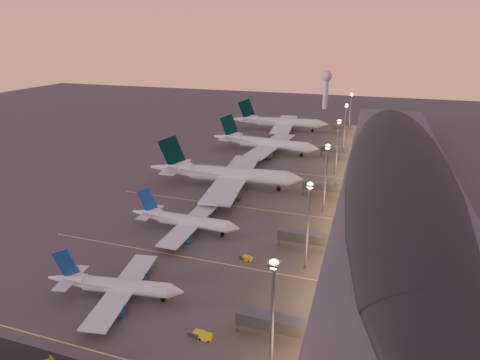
% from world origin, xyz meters
% --- Properties ---
extents(ground, '(700.00, 700.00, 0.00)m').
position_xyz_m(ground, '(0.00, 0.00, 0.00)').
color(ground, '#423F3D').
extents(airliner_narrow_south, '(35.57, 32.10, 12.71)m').
position_xyz_m(airliner_narrow_south, '(-6.91, -27.80, 3.29)').
color(airliner_narrow_south, silver).
rests_on(airliner_narrow_south, ground).
extents(airliner_narrow_north, '(38.76, 34.47, 13.91)m').
position_xyz_m(airliner_narrow_north, '(-6.30, 10.65, 3.60)').
color(airliner_narrow_north, silver).
rests_on(airliner_narrow_north, ground).
extents(airliner_wide_near, '(67.67, 61.95, 21.64)m').
position_xyz_m(airliner_wide_near, '(-7.67, 53.50, 5.57)').
color(airliner_wide_near, silver).
rests_on(airliner_wide_near, ground).
extents(airliner_wide_mid, '(62.07, 56.88, 19.85)m').
position_xyz_m(airliner_wide_mid, '(-5.40, 110.69, 5.11)').
color(airliner_wide_mid, silver).
rests_on(airliner_wide_mid, ground).
extents(airliner_wide_far, '(65.58, 60.01, 20.97)m').
position_xyz_m(airliner_wide_far, '(-9.64, 166.07, 5.40)').
color(airliner_wide_far, silver).
rests_on(airliner_wide_far, ground).
extents(terminal_building, '(56.35, 255.00, 17.46)m').
position_xyz_m(terminal_building, '(61.84, 72.47, 8.78)').
color(terminal_building, '#535358').
rests_on(terminal_building, ground).
extents(light_masts, '(2.20, 217.20, 25.90)m').
position_xyz_m(light_masts, '(36.00, 65.00, 17.55)').
color(light_masts, slate).
rests_on(light_masts, ground).
extents(radar_tower, '(9.00, 9.00, 32.50)m').
position_xyz_m(radar_tower, '(10.00, 260.00, 21.87)').
color(radar_tower, silver).
rests_on(radar_tower, ground).
extents(lane_markings, '(90.00, 180.36, 0.00)m').
position_xyz_m(lane_markings, '(0.00, 40.00, 0.01)').
color(lane_markings, '#D8C659').
rests_on(lane_markings, ground).
extents(baggage_tug_a, '(4.18, 1.95, 1.23)m').
position_xyz_m(baggage_tug_a, '(19.68, -34.44, 0.56)').
color(baggage_tug_a, yellow).
rests_on(baggage_tug_a, ground).
extents(baggage_tug_b, '(3.75, 1.81, 1.09)m').
position_xyz_m(baggage_tug_b, '(17.98, -34.00, 0.50)').
color(baggage_tug_b, yellow).
rests_on(baggage_tug_b, ground).
extents(baggage_tug_c, '(4.26, 2.71, 1.19)m').
position_xyz_m(baggage_tug_c, '(18.86, -0.73, 0.54)').
color(baggage_tug_c, yellow).
rests_on(baggage_tug_c, ground).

